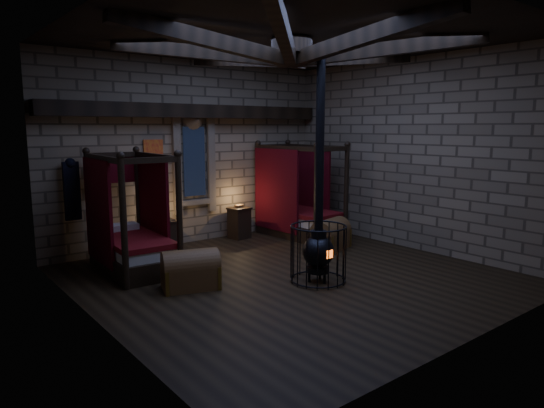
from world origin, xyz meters
TOP-DOWN VIEW (x-y plane):
  - room at (-0.00, 0.09)m, footprint 7.02×7.02m
  - bed_left at (-2.09, 2.21)m, footprint 1.20×2.15m
  - bed_right at (2.33, 2.44)m, footprint 1.24×2.21m
  - trunk_left at (-1.76, 0.53)m, footprint 1.06×0.84m
  - trunk_right at (2.01, 0.97)m, footprint 1.06×0.83m
  - nightstand_left at (-0.95, 3.02)m, footprint 0.45×0.44m
  - nightstand_right at (1.01, 3.10)m, footprint 0.52×0.51m
  - stove at (0.17, -0.54)m, footprint 0.98×0.98m

SIDE VIEW (x-z plane):
  - trunk_left at x=-1.76m, z-range -0.04..0.64m
  - trunk_right at x=2.01m, z-range -0.04..0.65m
  - nightstand_left at x=-0.95m, z-range -0.07..0.78m
  - nightstand_right at x=1.01m, z-range -0.03..0.80m
  - bed_left at x=-2.09m, z-range -0.56..1.64m
  - bed_right at x=2.33m, z-range -0.57..1.68m
  - stove at x=0.17m, z-range -1.41..2.64m
  - room at x=0.00m, z-range 1.60..5.89m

